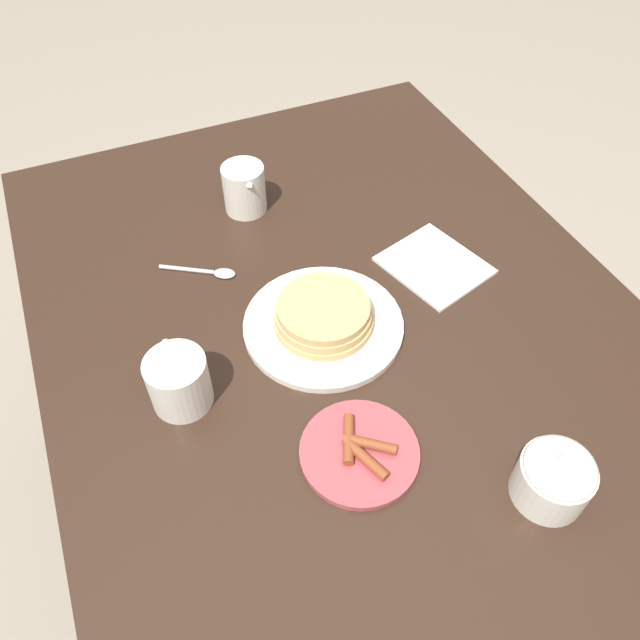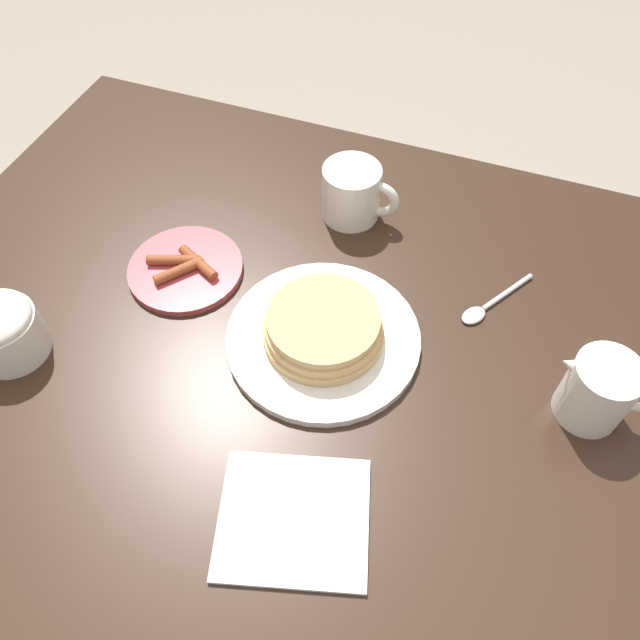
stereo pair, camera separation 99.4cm
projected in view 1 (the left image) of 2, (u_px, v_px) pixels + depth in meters
The scene contains 9 objects.
ground_plane at pixel (333, 513), 1.52m from camera, with size 8.00×8.00×0.00m, color gray.
dining_table at pixel (338, 363), 1.07m from camera, with size 1.20×0.91×0.73m.
pancake_plate at pixel (323, 319), 0.94m from camera, with size 0.25×0.25×0.05m.
side_plate_bacon at pixel (360, 452), 0.81m from camera, with size 0.16×0.16×0.02m.
coffee_mug at pixel (178, 380), 0.84m from camera, with size 0.11×0.08×0.08m.
creamer_pitcher at pixel (244, 188), 1.11m from camera, with size 0.12×0.08×0.10m.
sugar_bowl at pixel (555, 477), 0.75m from camera, with size 0.09×0.09×0.09m.
napkin at pixel (434, 265), 1.05m from camera, with size 0.19×0.18×0.01m.
spoon at pixel (210, 272), 1.03m from camera, with size 0.08×0.12×0.01m.
Camera 1 is at (-0.58, 0.29, 1.46)m, focal length 35.00 mm.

